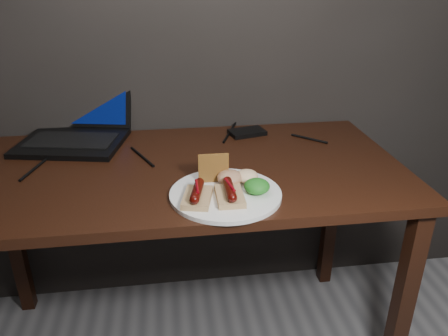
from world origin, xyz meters
TOP-DOWN VIEW (x-y plane):
  - desk at (0.00, 1.38)m, footprint 1.40×0.70m
  - laptop at (-0.35, 1.67)m, footprint 0.41×0.42m
  - hard_drive at (0.26, 1.63)m, footprint 0.14×0.11m
  - desk_cables at (0.01, 1.53)m, footprint 0.99×0.43m
  - plate at (0.12, 1.17)m, footprint 0.30×0.30m
  - bread_sausage_left at (0.04, 1.13)m, footprint 0.09×0.13m
  - bread_sausage_center at (0.12, 1.13)m, footprint 0.07×0.12m
  - crispbread at (0.09, 1.23)m, footprint 0.08×0.01m
  - salad_greens at (0.20, 1.15)m, footprint 0.07×0.07m
  - salsa_mound at (0.14, 1.21)m, footprint 0.07×0.07m
  - coleslaw_mound at (0.19, 1.22)m, footprint 0.06×0.06m

SIDE VIEW (x-z plane):
  - desk at x=0.00m, z-range 0.29..1.04m
  - desk_cables at x=0.01m, z-range 0.75..0.76m
  - plate at x=0.12m, z-range 0.75..0.76m
  - hard_drive at x=0.26m, z-range 0.75..0.77m
  - bread_sausage_left at x=0.04m, z-range 0.76..0.80m
  - bread_sausage_center at x=0.12m, z-range 0.76..0.80m
  - coleslaw_mound at x=0.19m, z-range 0.76..0.80m
  - salad_greens at x=0.20m, z-range 0.76..0.80m
  - salsa_mound at x=0.14m, z-range 0.76..0.80m
  - laptop at x=-0.35m, z-range 0.68..0.92m
  - crispbread at x=0.09m, z-range 0.76..0.85m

